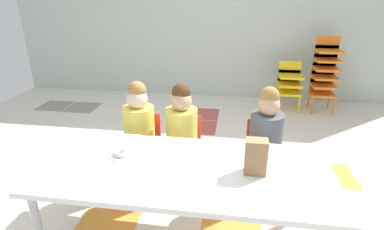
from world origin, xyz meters
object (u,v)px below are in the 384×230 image
(seated_child_near_camera, at_px, (139,124))
(paper_bag_brown, at_px, (256,157))
(craft_table, at_px, (185,173))
(seated_child_far_right, at_px, (266,132))
(kid_chair_orange_stack, at_px, (325,71))
(donut_powdered_on_plate, at_px, (122,152))
(kid_chair_yellow_stack, at_px, (289,83))
(seated_child_middle_seat, at_px, (182,127))
(paper_plate_near_edge, at_px, (122,155))

(seated_child_near_camera, height_order, paper_bag_brown, seated_child_near_camera)
(craft_table, distance_m, paper_bag_brown, 0.45)
(seated_child_near_camera, xyz_separation_m, seated_child_far_right, (1.04, -0.00, 0.00))
(seated_child_far_right, xyz_separation_m, kid_chair_orange_stack, (0.96, 2.07, 0.02))
(seated_child_near_camera, height_order, kid_chair_orange_stack, kid_chair_orange_stack)
(craft_table, height_order, donut_powdered_on_plate, donut_powdered_on_plate)
(kid_chair_yellow_stack, bearing_deg, seated_child_far_right, -103.54)
(paper_bag_brown, relative_size, donut_powdered_on_plate, 1.98)
(seated_child_near_camera, height_order, kid_chair_yellow_stack, seated_child_near_camera)
(kid_chair_orange_stack, relative_size, paper_bag_brown, 4.73)
(seated_child_far_right, bearing_deg, kid_chair_yellow_stack, 76.46)
(craft_table, xyz_separation_m, seated_child_far_right, (0.54, 0.63, 0.03))
(seated_child_near_camera, relative_size, paper_bag_brown, 4.17)
(seated_child_middle_seat, bearing_deg, kid_chair_yellow_stack, 60.37)
(paper_bag_brown, relative_size, paper_plate_near_edge, 1.22)
(seated_child_far_right, xyz_separation_m, kid_chair_yellow_stack, (0.50, 2.07, -0.16))
(craft_table, distance_m, seated_child_middle_seat, 0.65)
(seated_child_middle_seat, distance_m, paper_bag_brown, 0.85)
(craft_table, relative_size, seated_child_middle_seat, 1.97)
(paper_plate_near_edge, bearing_deg, craft_table, -10.16)
(donut_powdered_on_plate, bearing_deg, kid_chair_orange_stack, 53.50)
(kid_chair_orange_stack, bearing_deg, donut_powdered_on_plate, -126.50)
(craft_table, xyz_separation_m, seated_child_near_camera, (-0.50, 0.63, 0.03))
(seated_child_near_camera, relative_size, seated_child_far_right, 1.00)
(donut_powdered_on_plate, bearing_deg, paper_bag_brown, -5.32)
(craft_table, height_order, kid_chair_yellow_stack, kid_chair_yellow_stack)
(seated_child_middle_seat, relative_size, donut_powdered_on_plate, 8.24)
(kid_chair_orange_stack, bearing_deg, paper_plate_near_edge, -126.50)
(craft_table, bearing_deg, kid_chair_orange_stack, 60.98)
(craft_table, bearing_deg, donut_powdered_on_plate, 169.84)
(seated_child_middle_seat, bearing_deg, craft_table, -77.84)
(seated_child_near_camera, bearing_deg, kid_chair_yellow_stack, 53.36)
(kid_chair_orange_stack, bearing_deg, paper_bag_brown, -111.67)
(paper_bag_brown, bearing_deg, craft_table, 179.81)
(craft_table, xyz_separation_m, seated_child_middle_seat, (-0.14, 0.63, 0.03))
(seated_child_middle_seat, height_order, kid_chair_yellow_stack, seated_child_middle_seat)
(craft_table, relative_size, seated_child_far_right, 1.97)
(craft_table, height_order, seated_child_middle_seat, seated_child_middle_seat)
(kid_chair_yellow_stack, height_order, paper_bag_brown, paper_bag_brown)
(seated_child_near_camera, height_order, seated_child_middle_seat, same)
(seated_child_middle_seat, relative_size, paper_plate_near_edge, 5.10)
(craft_table, relative_size, paper_plate_near_edge, 10.06)
(seated_child_near_camera, xyz_separation_m, kid_chair_orange_stack, (2.00, 2.07, 0.02))
(seated_child_far_right, bearing_deg, paper_bag_brown, -100.64)
(seated_child_middle_seat, distance_m, seated_child_far_right, 0.68)
(kid_chair_yellow_stack, relative_size, donut_powdered_on_plate, 6.11)
(seated_child_middle_seat, xyz_separation_m, kid_chair_orange_stack, (1.64, 2.07, 0.02))
(seated_child_near_camera, bearing_deg, craft_table, -51.69)
(kid_chair_yellow_stack, xyz_separation_m, paper_plate_near_edge, (-1.48, -2.62, 0.18))
(kid_chair_orange_stack, distance_m, paper_bag_brown, 2.91)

